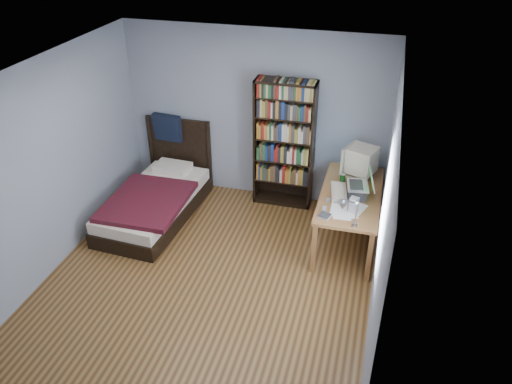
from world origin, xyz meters
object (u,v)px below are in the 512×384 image
(crt_monitor, at_px, (360,160))
(speaker, at_px, (354,205))
(laptop, at_px, (359,189))
(desk_lamp, at_px, (345,207))
(keyboard, at_px, (339,192))
(bed, at_px, (156,198))
(bookshelf, at_px, (284,145))
(soda_can, at_px, (342,179))
(desk, at_px, (352,197))

(crt_monitor, height_order, speaker, crt_monitor)
(laptop, distance_m, desk_lamp, 1.07)
(desk_lamp, bearing_deg, keyboard, 98.45)
(speaker, bearing_deg, desk_lamp, -81.44)
(bed, bearing_deg, bookshelf, 25.63)
(laptop, relative_size, bed, 0.20)
(soda_can, xyz_separation_m, bed, (-2.55, -0.30, -0.53))
(crt_monitor, bearing_deg, desk, -146.39)
(desk, height_order, laptop, laptop)
(bookshelf, bearing_deg, laptop, -35.56)
(desk_lamp, relative_size, bed, 0.28)
(desk, bearing_deg, laptop, -79.76)
(soda_can, bearing_deg, bookshelf, 150.82)
(crt_monitor, xyz_separation_m, bed, (-2.74, -0.53, -0.71))
(keyboard, relative_size, soda_can, 3.84)
(bed, bearing_deg, crt_monitor, 10.97)
(keyboard, bearing_deg, laptop, -16.67)
(soda_can, bearing_deg, crt_monitor, 51.10)
(speaker, bearing_deg, soda_can, 121.34)
(desk_lamp, relative_size, keyboard, 1.20)
(crt_monitor, bearing_deg, laptop, -85.02)
(soda_can, distance_m, bookshelf, 1.03)
(laptop, relative_size, desk_lamp, 0.72)
(keyboard, bearing_deg, bookshelf, 129.34)
(desk, distance_m, speaker, 0.96)
(speaker, bearing_deg, desk, 108.40)
(desk_lamp, distance_m, soda_can, 1.38)
(desk_lamp, distance_m, bookshelf, 2.10)
(desk_lamp, distance_m, speaker, 0.74)
(speaker, xyz_separation_m, bed, (-2.76, 0.36, -0.57))
(keyboard, bearing_deg, desk, 63.00)
(desk_lamp, bearing_deg, bookshelf, 119.80)
(crt_monitor, distance_m, keyboard, 0.59)
(desk, xyz_separation_m, bed, (-2.70, -0.50, -0.16))
(crt_monitor, relative_size, speaker, 2.49)
(crt_monitor, height_order, desk_lamp, desk_lamp)
(laptop, xyz_separation_m, bed, (-2.79, 0.01, -0.58))
(desk, xyz_separation_m, speaker, (0.07, -0.87, 0.41))
(laptop, height_order, desk_lamp, desk_lamp)
(laptop, bearing_deg, speaker, -94.15)
(desk_lamp, height_order, bookshelf, bookshelf)
(desk_lamp, xyz_separation_m, keyboard, (-0.15, 1.04, -0.44))
(desk, height_order, desk_lamp, desk_lamp)
(speaker, relative_size, bed, 0.09)
(keyboard, xyz_separation_m, soda_can, (0.01, 0.27, 0.05))
(laptop, xyz_separation_m, speaker, (-0.03, -0.36, -0.02))
(laptop, bearing_deg, bed, 179.89)
(speaker, relative_size, soda_can, 1.56)
(crt_monitor, xyz_separation_m, laptop, (0.05, -0.54, -0.13))
(bookshelf, bearing_deg, crt_monitor, -13.92)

